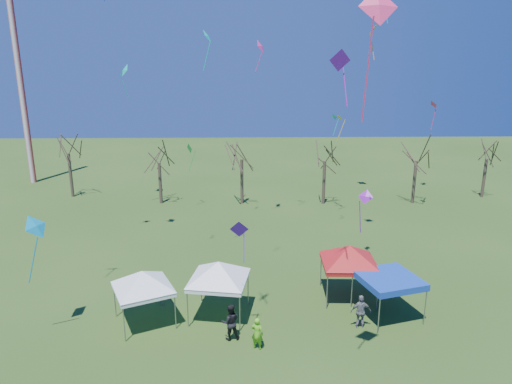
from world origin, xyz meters
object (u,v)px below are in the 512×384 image
(radio_mast, at_px, (20,77))
(tree_5, at_px, (489,145))
(person_green, at_px, (257,333))
(tent_blue, at_px, (389,280))
(person_grey, at_px, (361,312))
(person_dark, at_px, (230,322))
(tent_white_west, at_px, (142,275))
(tent_white_mid, at_px, (218,265))
(tree_2, at_px, (242,143))
(tree_4, at_px, (418,145))
(tree_1, at_px, (158,148))
(tree_3, at_px, (325,145))
(tent_red, at_px, (350,249))
(tree_0, at_px, (67,137))

(radio_mast, bearing_deg, tree_5, -8.72)
(radio_mast, relative_size, person_green, 14.66)
(tent_blue, height_order, person_grey, tent_blue)
(person_dark, bearing_deg, tent_white_west, -27.33)
(tent_white_mid, distance_m, person_dark, 3.23)
(tent_white_mid, height_order, person_grey, tent_white_mid)
(radio_mast, height_order, tent_white_mid, radio_mast)
(person_dark, relative_size, person_grey, 1.03)
(tree_2, distance_m, person_grey, 25.02)
(tree_5, relative_size, person_dark, 3.81)
(tree_4, bearing_deg, tree_5, 13.85)
(tree_2, bearing_deg, tree_1, 178.15)
(radio_mast, distance_m, tree_5, 52.76)
(radio_mast, bearing_deg, tent_blue, -43.39)
(radio_mast, distance_m, tree_3, 36.04)
(tent_red, bearing_deg, tree_5, 48.18)
(radio_mast, relative_size, tent_blue, 6.56)
(tree_0, xyz_separation_m, tent_white_west, (13.21, -25.80, -3.59))
(tree_0, relative_size, person_green, 4.95)
(radio_mast, relative_size, tree_0, 2.96)
(tree_5, xyz_separation_m, tent_red, (-19.56, -21.86, -2.57))
(tree_2, bearing_deg, tree_5, 3.70)
(radio_mast, relative_size, tent_white_mid, 5.87)
(tree_0, xyz_separation_m, tree_4, (36.20, -3.38, -0.43))
(tree_2, height_order, person_grey, tree_2)
(tree_5, distance_m, tent_white_west, 39.88)
(tree_5, height_order, tent_blue, tree_5)
(tree_4, bearing_deg, tree_1, 178.58)
(tree_4, xyz_separation_m, tree_5, (8.37, 2.06, -0.33))
(radio_mast, relative_size, tree_4, 3.17)
(tent_white_mid, bearing_deg, tent_blue, -1.89)
(tent_white_west, relative_size, person_dark, 1.95)
(tent_white_mid, height_order, tent_red, tent_red)
(tree_4, height_order, person_grey, tree_4)
(person_grey, bearing_deg, radio_mast, -46.25)
(tree_5, xyz_separation_m, person_green, (-25.24, -27.04, -4.88))
(tent_white_west, bearing_deg, person_green, -22.70)
(radio_mast, relative_size, tree_5, 3.35)
(tree_0, relative_size, person_grey, 4.45)
(tree_1, relative_size, tent_blue, 1.98)
(tree_1, distance_m, tree_4, 26.13)
(tree_1, height_order, tent_white_west, tree_1)
(tree_5, bearing_deg, tree_2, -176.30)
(tree_3, distance_m, tree_5, 17.81)
(tree_3, bearing_deg, tree_0, 172.92)
(tent_white_mid, distance_m, person_green, 4.44)
(person_green, xyz_separation_m, person_grey, (5.64, 1.78, 0.09))
(tree_0, bearing_deg, tree_4, -5.34)
(tree_5, distance_m, tent_red, 29.44)
(tent_white_mid, distance_m, person_grey, 8.11)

